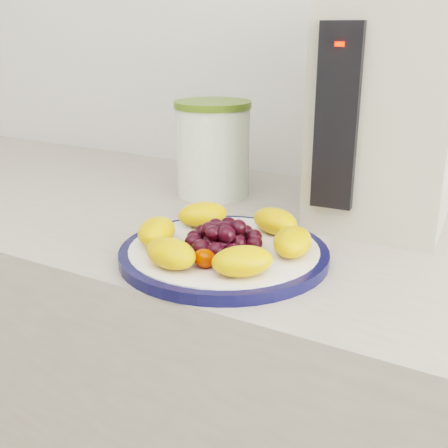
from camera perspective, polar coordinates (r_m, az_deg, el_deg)
The scene contains 8 objects.
plate_rim at distance 0.76m, azimuth -0.00°, elevation -3.04°, with size 0.28×0.28×0.01m, color #0D103C.
plate_face at distance 0.76m, azimuth -0.00°, elevation -2.97°, with size 0.26×0.26×0.02m, color white.
canister at distance 1.03m, azimuth -1.13°, elevation 7.31°, with size 0.13×0.13×0.16m, color #416C1B.
canister_lid at distance 1.02m, azimuth -1.16°, elevation 12.05°, with size 0.14×0.14×0.01m, color #4F691F.
appliance_body at distance 0.93m, azimuth 16.68°, elevation 10.93°, with size 0.20×0.27×0.34m, color #B6B09E.
appliance_panel at distance 0.80m, azimuth 11.41°, elevation 10.48°, with size 0.06×0.02×0.26m, color black.
appliance_led at distance 0.78m, azimuth 11.68°, elevation 17.47°, with size 0.01×0.01×0.01m, color #FF0C05.
fruit_plate at distance 0.74m, azimuth -0.10°, elevation -1.31°, with size 0.24×0.24×0.04m.
Camera 1 is at (0.35, 0.43, 1.19)m, focal length 45.00 mm.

